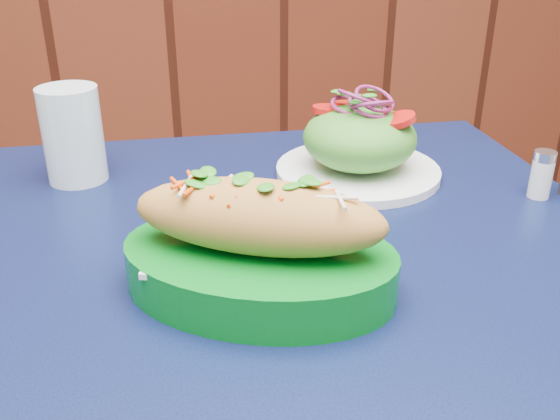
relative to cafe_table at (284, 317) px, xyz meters
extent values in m
cube|color=black|center=(0.00, 0.00, 0.07)|extent=(0.81, 0.81, 0.03)
cylinder|color=black|center=(-0.33, 0.33, -0.30)|extent=(0.04, 0.04, 0.72)
cylinder|color=black|center=(0.33, 0.33, -0.30)|extent=(0.04, 0.04, 0.72)
cylinder|color=silver|center=(0.48, 0.29, -0.45)|extent=(0.03, 0.03, 0.43)
cube|color=white|center=(-0.04, -0.07, 0.13)|extent=(0.22, 0.17, 0.01)
ellipsoid|color=#C5883E|center=(-0.04, -0.07, 0.17)|extent=(0.25, 0.17, 0.07)
cylinder|color=white|center=(0.14, 0.19, 0.09)|extent=(0.23, 0.23, 0.01)
ellipsoid|color=#4C992D|center=(0.14, 0.19, 0.14)|extent=(0.16, 0.16, 0.09)
cylinder|color=red|center=(0.18, 0.16, 0.18)|extent=(0.05, 0.05, 0.01)
cylinder|color=red|center=(0.11, 0.22, 0.18)|extent=(0.05, 0.05, 0.01)
cylinder|color=red|center=(0.14, 0.24, 0.18)|extent=(0.05, 0.05, 0.01)
torus|color=#841C5A|center=(0.14, 0.19, 0.19)|extent=(0.06, 0.06, 0.01)
torus|color=#841C5A|center=(0.14, 0.19, 0.19)|extent=(0.06, 0.06, 0.01)
torus|color=#841C5A|center=(0.14, 0.19, 0.20)|extent=(0.06, 0.06, 0.01)
torus|color=#841C5A|center=(0.14, 0.19, 0.20)|extent=(0.06, 0.06, 0.01)
torus|color=#841C5A|center=(0.14, 0.19, 0.21)|extent=(0.06, 0.06, 0.01)
cylinder|color=silver|center=(-0.24, 0.25, 0.15)|extent=(0.08, 0.08, 0.13)
cylinder|color=white|center=(0.35, 0.08, 0.11)|extent=(0.03, 0.03, 0.05)
cylinder|color=silver|center=(0.35, 0.08, 0.14)|extent=(0.03, 0.03, 0.01)
camera|label=1|loc=(-0.12, -0.58, 0.42)|focal=40.00mm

